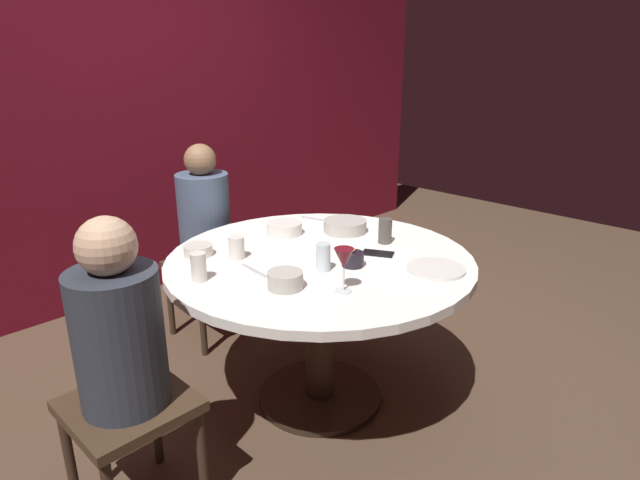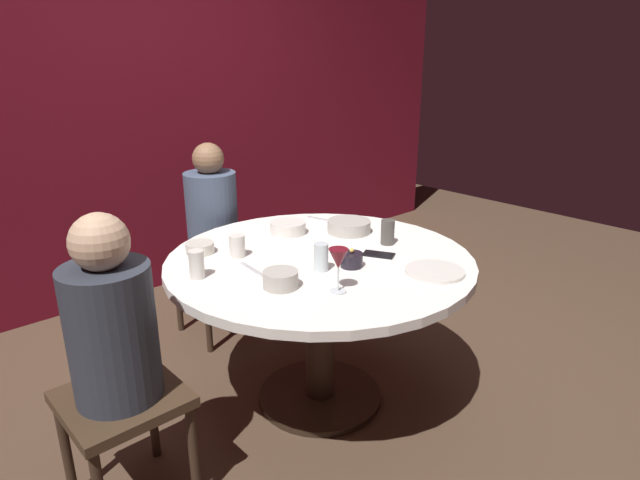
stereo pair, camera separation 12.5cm
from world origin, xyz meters
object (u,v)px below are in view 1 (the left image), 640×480
Objects in this scene: bowl_salad_center at (284,228)px; cup_by_left_diner at (237,247)px; seated_diner_left at (120,341)px; cup_by_right_diner at (385,231)px; bowl_serving_large at (198,250)px; cup_near_candle at (323,257)px; wine_glass at (344,260)px; cup_center_front at (199,267)px; bowl_sauce_side at (345,226)px; dining_table at (320,287)px; dinner_plate at (436,269)px; cell_phone at (378,253)px; candle_holder at (353,259)px; bowl_small_white at (285,280)px; seated_diner_back at (205,222)px.

cup_by_left_diner is at bearing -164.62° from bowl_salad_center.
cup_by_right_diner is at bearing -3.91° from seated_diner_left.
cup_near_candle reaches higher than bowl_serving_large.
wine_glass is 0.59m from cup_center_front.
bowl_sauce_side is (1.30, 0.16, 0.07)m from seated_diner_left.
wine_glass is 0.75m from bowl_salad_center.
dining_table is 7.71× the size of bowl_salad_center.
bowl_salad_center is at bearing 119.39° from cup_by_right_diner.
dinner_plate is at bearing -17.36° from wine_glass.
dining_table is 0.31m from cell_phone.
bowl_serving_large is 1.08× the size of cup_near_candle.
cup_by_right_diner is (0.13, 0.37, 0.05)m from dinner_plate.
bowl_small_white is at bearing 174.65° from candle_holder.
cup_by_left_diner is (-0.27, -0.66, 0.09)m from seated_diner_back.
candle_holder reaches higher than bowl_sauce_side.
candle_holder is (0.02, -0.18, 0.18)m from dining_table.
dinner_plate is 0.48m from cup_near_candle.
cup_near_candle is 1.18× the size of cup_by_left_diner.
cell_phone is 0.17m from cup_by_right_diner.
cup_near_candle is at bearing -5.76° from seated_diner_back.
bowl_serving_large is (0.58, 0.41, 0.07)m from seated_diner_left.
dining_table is at bearing 165.85° from cup_by_right_diner.
bowl_salad_center is 0.52m from cup_near_candle.
wine_glass is (-0.22, -0.15, 0.10)m from candle_holder.
cup_center_front is (-0.53, 0.16, 0.21)m from dining_table.
candle_holder is at bearing 126.07° from dinner_plate.
cup_near_candle reaches higher than bowl_salad_center.
bowl_sauce_side reaches higher than bowl_serving_large.
candle_holder is at bearing -82.79° from dining_table.
bowl_serving_large is 0.72× the size of bowl_salad_center.
cell_phone is (0.21, -1.08, 0.04)m from seated_diner_back.
cup_near_candle is (0.23, 0.02, 0.03)m from bowl_small_white.
bowl_small_white is (0.04, -0.55, 0.01)m from bowl_serving_large.
wine_glass is at bearing -121.83° from dining_table.
bowl_small_white reaches higher than bowl_serving_large.
candle_holder is at bearing -98.72° from bowl_salad_center.
wine_glass is 0.25m from bowl_small_white.
wine_glass is at bearing -23.45° from seated_diner_left.
seated_diner_left is 0.71m from bowl_serving_large.
candle_holder is 0.44× the size of bowl_sauce_side.
cup_center_front is (-0.26, -0.09, 0.01)m from cup_by_left_diner.
bowl_sauce_side is at bearing 46.27° from candle_holder.
cup_near_candle is 0.41m from cup_by_left_diner.
dining_table is at bearing -42.84° from cup_by_left_diner.
cup_near_candle reaches higher than bowl_sauce_side.
bowl_salad_center is (0.48, -0.05, 0.01)m from bowl_serving_large.
bowl_sauce_side is at bearing 0.03° from cup_center_front.
cup_by_left_diner reaches higher than candle_holder.
dining_table is 0.42m from cup_by_left_diner.
dining_table is 13.63× the size of cup_by_left_diner.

